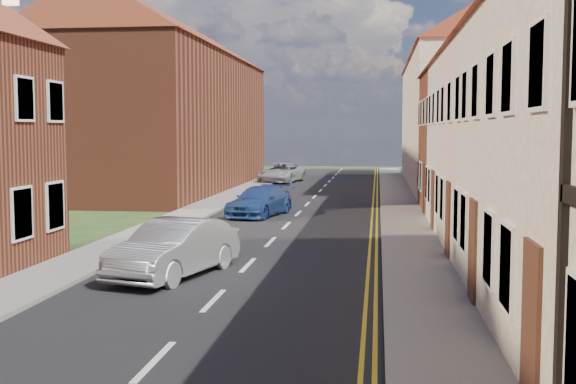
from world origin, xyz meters
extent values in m
cube|color=black|center=(0.00, 30.00, 0.01)|extent=(7.00, 90.00, 0.02)
cube|color=gray|center=(-4.40, 30.00, 0.06)|extent=(1.80, 90.00, 0.12)
cube|color=gray|center=(4.40, 30.00, 0.06)|extent=(1.80, 90.00, 0.12)
cube|color=white|center=(9.30, 34.30, 3.00)|extent=(8.00, 5.00, 6.00)
cube|color=brown|center=(9.30, 39.70, 3.00)|extent=(8.00, 5.80, 6.00)
cube|color=brown|center=(9.30, 37.40, 8.20)|extent=(0.60, 0.60, 1.60)
cube|color=white|center=(9.30, 55.00, 4.00)|extent=(8.00, 24.00, 8.00)
cube|color=brown|center=(-9.30, 50.00, 4.00)|extent=(8.00, 24.00, 8.00)
imported|color=#9EA1A6|center=(-1.50, 24.36, 0.69)|extent=(2.52, 4.45, 1.39)
imported|color=navy|center=(-1.50, 37.02, 0.61)|extent=(2.66, 4.52, 1.23)
imported|color=#BABEC2|center=(-3.20, 56.47, 0.69)|extent=(3.10, 5.26, 1.37)
camera|label=1|loc=(3.36, 7.57, 3.53)|focal=45.00mm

